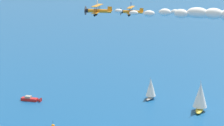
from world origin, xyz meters
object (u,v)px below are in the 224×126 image
motorboat_trailing (32,99)px  wingwalker_lead (97,1)px  sailboat_inshore (200,97)px  sailboat_offshore (151,88)px  biplane_wingman (131,11)px  marker_buoy (53,126)px  biplane_lead (97,10)px  wingwalker_wingman (131,4)px

motorboat_trailing → wingwalker_lead: (-36.33, -22.84, 37.68)m
sailboat_inshore → sailboat_offshore: (12.83, 14.47, -1.09)m
sailboat_offshore → biplane_wingman: 35.97m
marker_buoy → biplane_lead: biplane_lead is taller
wingwalker_wingman → sailboat_offshore: bearing=-26.3°
biplane_lead → wingwalker_lead: size_ratio=4.16×
sailboat_offshore → biplane_lead: 52.51m
sailboat_inshore → sailboat_offshore: sailboat_inshore is taller
motorboat_trailing → biplane_wingman: (-17.77, -32.87, 32.90)m
sailboat_inshore → biplane_lead: 51.66m
wingwalker_lead → biplane_wingman: size_ratio=0.24×
biplane_wingman → sailboat_inshore: bearing=-77.1°
marker_buoy → motorboat_trailing: bearing=21.6°
biplane_wingman → wingwalker_wingman: size_ratio=4.79×
sailboat_inshore → biplane_wingman: bearing=102.9°
sailboat_inshore → motorboat_trailing: 57.85m
wingwalker_lead → biplane_wingman: wingwalker_lead is taller
marker_buoy → biplane_wingman: biplane_wingman is taller
biplane_wingman → wingwalker_wingman: bearing=27.0°
biplane_wingman → wingwalker_lead: bearing=151.6°
sailboat_inshore → motorboat_trailing: bearing=77.6°
marker_buoy → wingwalker_wingman: wingwalker_wingman is taller
sailboat_offshore → wingwalker_lead: (-36.78, 19.03, 34.46)m
biplane_lead → biplane_wingman: 21.26m
sailboat_offshore → biplane_wingman: size_ratio=1.14×
sailboat_inshore → marker_buoy: 48.48m
sailboat_inshore → wingwalker_lead: bearing=125.6°
sailboat_inshore → biplane_wingman: 37.38m
marker_buoy → wingwalker_lead: wingwalker_lead is taller
wingwalker_wingman → biplane_wingman: bearing=-153.0°
sailboat_offshore → wingwalker_lead: bearing=152.6°
marker_buoy → wingwalker_lead: bearing=-132.7°
wingwalker_lead → wingwalker_wingman: size_ratio=1.15×
marker_buoy → wingwalker_wingman: size_ratio=1.38×
sailboat_offshore → motorboat_trailing: sailboat_offshore is taller
motorboat_trailing → wingwalker_wingman: size_ratio=4.97×
biplane_lead → biplane_wingman: biplane_lead is taller
wingwalker_wingman → wingwalker_lead: bearing=151.7°
wingwalker_lead → biplane_wingman: bearing=-28.4°
sailboat_inshore → marker_buoy: size_ratio=5.10×
motorboat_trailing → biplane_lead: (-36.34, -22.85, 35.49)m
motorboat_trailing → wingwalker_wingman: wingwalker_wingman is taller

